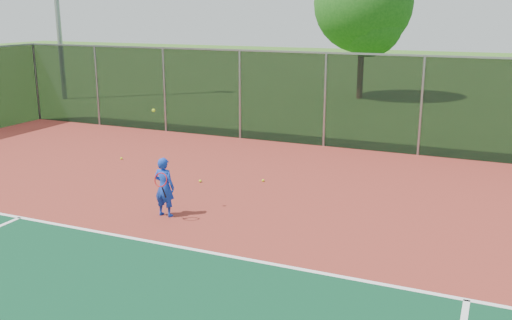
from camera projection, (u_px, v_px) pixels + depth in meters
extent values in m
cube|color=maroon|center=(322.00, 305.00, 8.58)|extent=(30.00, 20.00, 0.02)
cube|color=white|center=(467.00, 300.00, 8.69)|extent=(22.00, 0.10, 0.00)
cube|color=black|center=(421.00, 106.00, 17.07)|extent=(30.00, 0.04, 3.00)
cube|color=gray|center=(425.00, 56.00, 16.69)|extent=(30.00, 0.06, 0.06)
imported|color=#1337B2|center=(164.00, 187.00, 12.12)|extent=(0.48, 0.32, 1.29)
cylinder|color=black|center=(164.00, 192.00, 11.85)|extent=(0.03, 0.15, 0.27)
torus|color=#A51414|center=(161.00, 180.00, 11.68)|extent=(0.30, 0.13, 0.29)
sphere|color=#C0E01A|center=(153.00, 110.00, 11.90)|extent=(0.07, 0.07, 0.07)
sphere|color=#C0E01A|center=(121.00, 158.00, 16.89)|extent=(0.07, 0.07, 0.07)
sphere|color=#C0E01A|center=(200.00, 181.00, 14.66)|extent=(0.07, 0.07, 0.07)
sphere|color=#C0E01A|center=(263.00, 180.00, 14.71)|extent=(0.07, 0.07, 0.07)
cylinder|color=#3C2616|center=(360.00, 72.00, 28.40)|extent=(0.30, 0.30, 2.70)
sphere|color=#184A13|center=(364.00, 3.00, 27.56)|extent=(4.79, 4.79, 4.79)
sphere|color=#184A13|center=(369.00, 22.00, 27.37)|extent=(3.30, 3.30, 3.30)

